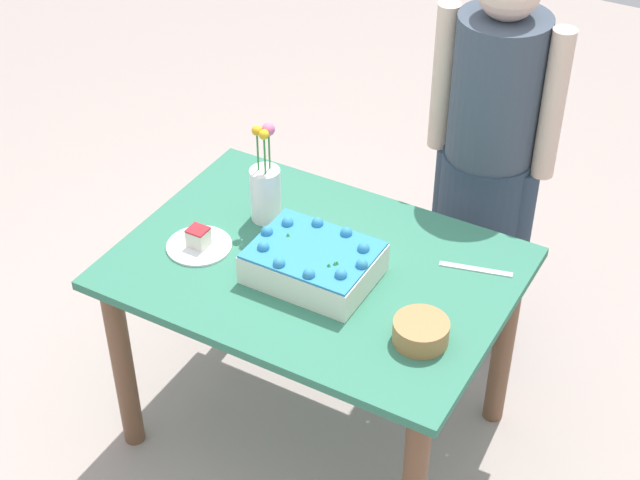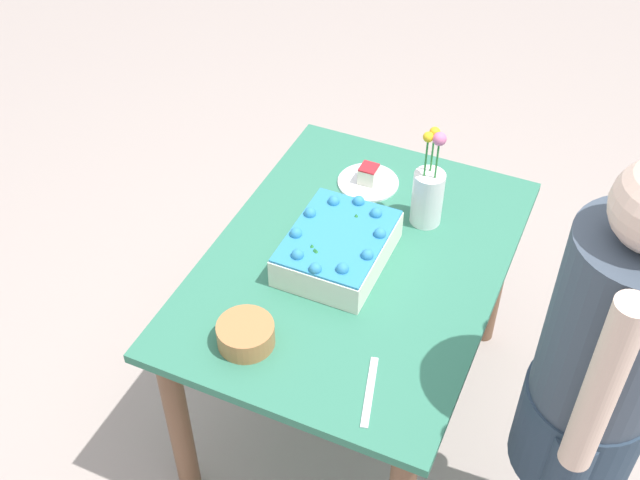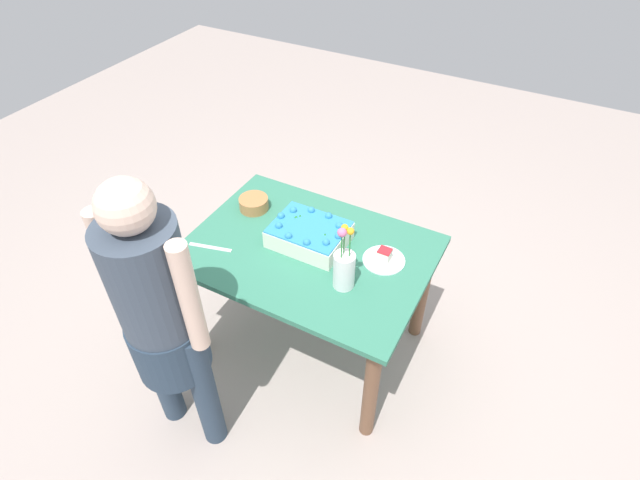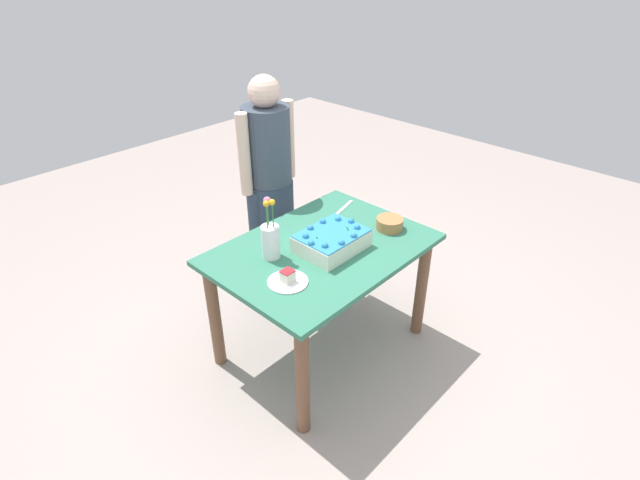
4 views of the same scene
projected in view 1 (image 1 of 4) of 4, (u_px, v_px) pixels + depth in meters
The scene contains 8 objects.
ground_plane at pixel (316, 426), 3.40m from camera, with size 8.00×8.00×0.00m, color #A7978F.
dining_table at pixel (315, 296), 3.04m from camera, with size 1.18×0.85×0.72m.
sheet_cake at pixel (313, 262), 2.89m from camera, with size 0.36×0.28×0.12m.
serving_plate_with_slice at pixel (199, 242), 3.02m from camera, with size 0.20×0.20×0.07m.
cake_knife at pixel (476, 269), 2.94m from camera, with size 0.22×0.02×0.00m, color silver.
flower_vase at pixel (266, 190), 3.09m from camera, with size 0.10×0.10×0.34m.
fruit_bowl at pixel (421, 332), 2.68m from camera, with size 0.16×0.16×0.07m, color #B17442.
person_standing at pixel (491, 140), 3.28m from camera, with size 0.45×0.31×1.49m.
Camera 1 is at (-1.14, 2.00, 2.59)m, focal length 55.00 mm.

